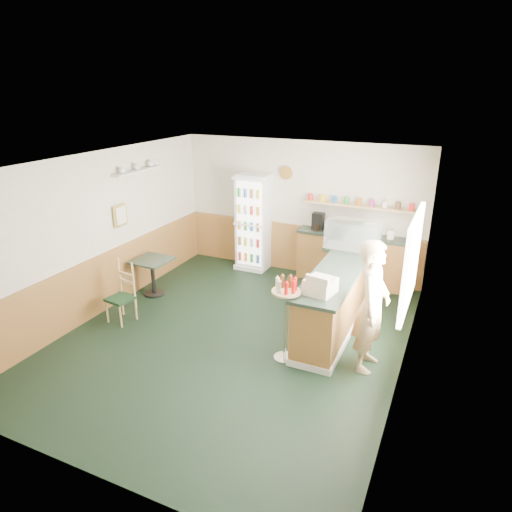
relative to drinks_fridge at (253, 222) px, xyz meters
The scene contains 13 objects.
ground 3.07m from the drinks_fridge, 71.28° to the right, with size 6.00×6.00×0.00m, color black.
room_envelope 2.19m from the drinks_fridge, 70.74° to the right, with size 5.04×6.02×2.72m.
service_counter 2.88m from the drinks_fridge, 36.20° to the right, with size 0.68×3.01×1.01m.
back_counter 2.17m from the drinks_fridge, ahead, with size 2.24×0.42×1.69m.
drinks_fridge is the anchor object (origin of this frame).
display_case 2.45m from the drinks_fridge, 20.86° to the right, with size 0.92×0.48×0.52m.
cash_register 3.57m from the drinks_fridge, 50.30° to the right, with size 0.37×0.39×0.21m, color beige.
shopkeeper 4.01m from the drinks_fridge, 42.06° to the right, with size 0.62×0.45×1.86m, color tan.
condiment_stand 3.53m from the drinks_fridge, 57.92° to the right, with size 0.40×0.40×1.25m.
newspaper_rack 2.42m from the drinks_fridge, 35.54° to the right, with size 0.09×0.40×0.48m.
cafe_table 2.35m from the drinks_fridge, 119.24° to the right, with size 0.65×0.65×0.70m.
cafe_chair 3.17m from the drinks_fridge, 108.29° to the right, with size 0.43×0.43×1.02m.
dog_doorstop 2.86m from the drinks_fridge, 50.25° to the right, with size 0.19×0.24×0.23m.
Camera 1 is at (2.90, -5.53, 3.69)m, focal length 32.00 mm.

